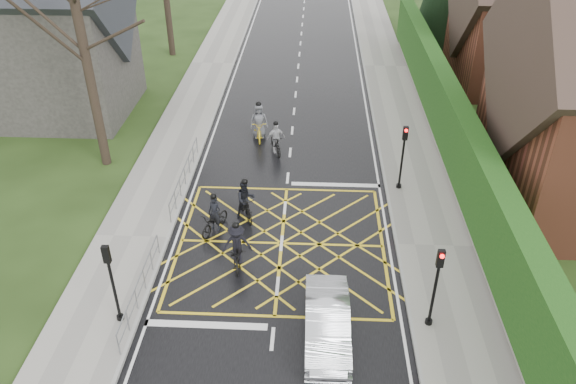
# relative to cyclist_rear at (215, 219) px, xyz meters

# --- Properties ---
(ground) EXTENTS (120.00, 120.00, 0.00)m
(ground) POSITION_rel_cyclist_rear_xyz_m (2.75, -0.75, -0.57)
(ground) COLOR black
(ground) RESTS_ON ground
(road) EXTENTS (9.00, 80.00, 0.01)m
(road) POSITION_rel_cyclist_rear_xyz_m (2.75, -0.75, -0.56)
(road) COLOR black
(road) RESTS_ON ground
(sidewalk_right) EXTENTS (3.00, 80.00, 0.15)m
(sidewalk_right) POSITION_rel_cyclist_rear_xyz_m (8.75, -0.75, -0.49)
(sidewalk_right) COLOR gray
(sidewalk_right) RESTS_ON ground
(sidewalk_left) EXTENTS (3.00, 80.00, 0.15)m
(sidewalk_left) POSITION_rel_cyclist_rear_xyz_m (-3.25, -0.75, -0.49)
(sidewalk_left) COLOR gray
(sidewalk_left) RESTS_ON ground
(stone_wall) EXTENTS (0.50, 38.00, 0.70)m
(stone_wall) POSITION_rel_cyclist_rear_xyz_m (10.50, 5.25, -0.22)
(stone_wall) COLOR slate
(stone_wall) RESTS_ON ground
(hedge) EXTENTS (0.90, 38.00, 2.80)m
(hedge) POSITION_rel_cyclist_rear_xyz_m (10.50, 5.25, 1.53)
(hedge) COLOR #10390F
(hedge) RESTS_ON stone_wall
(house_far) EXTENTS (9.80, 8.80, 10.30)m
(house_far) POSITION_rel_cyclist_rear_xyz_m (17.51, 17.25, 3.79)
(house_far) COLOR brown
(house_far) RESTS_ON ground
(church) EXTENTS (8.80, 7.80, 11.00)m
(church) POSITION_rel_cyclist_rear_xyz_m (-10.78, 11.25, 4.36)
(church) COLOR #2D2B28
(church) RESTS_ON ground
(railing_south) EXTENTS (0.05, 5.04, 1.03)m
(railing_south) POSITION_rel_cyclist_rear_xyz_m (-1.90, -4.25, 0.21)
(railing_south) COLOR slate
(railing_south) RESTS_ON ground
(railing_north) EXTENTS (0.05, 6.04, 1.03)m
(railing_north) POSITION_rel_cyclist_rear_xyz_m (-1.90, 3.25, 0.22)
(railing_north) COLOR slate
(railing_north) RESTS_ON ground
(traffic_light_ne) EXTENTS (0.24, 0.31, 3.21)m
(traffic_light_ne) POSITION_rel_cyclist_rear_xyz_m (7.85, 3.45, 1.10)
(traffic_light_ne) COLOR black
(traffic_light_ne) RESTS_ON ground
(traffic_light_se) EXTENTS (0.24, 0.31, 3.21)m
(traffic_light_se) POSITION_rel_cyclist_rear_xyz_m (7.85, -4.95, 1.10)
(traffic_light_se) COLOR black
(traffic_light_se) RESTS_ON ground
(traffic_light_sw) EXTENTS (0.24, 0.31, 3.21)m
(traffic_light_sw) POSITION_rel_cyclist_rear_xyz_m (-2.35, -5.24, 1.10)
(traffic_light_sw) COLOR black
(traffic_light_sw) RESTS_ON ground
(cyclist_rear) EXTENTS (1.31, 1.89, 1.75)m
(cyclist_rear) POSITION_rel_cyclist_rear_xyz_m (0.00, 0.00, 0.00)
(cyclist_rear) COLOR black
(cyclist_rear) RESTS_ON ground
(cyclist_back) EXTENTS (1.18, 1.91, 1.85)m
(cyclist_back) POSITION_rel_cyclist_rear_xyz_m (1.14, 1.03, 0.13)
(cyclist_back) COLOR black
(cyclist_back) RESTS_ON ground
(cyclist_mid) EXTENTS (1.19, 2.00, 1.87)m
(cyclist_mid) POSITION_rel_cyclist_rear_xyz_m (1.16, -2.03, 0.12)
(cyclist_mid) COLOR black
(cyclist_mid) RESTS_ON ground
(cyclist_front) EXTENTS (1.03, 1.79, 1.73)m
(cyclist_front) POSITION_rel_cyclist_rear_xyz_m (2.03, 6.75, 0.07)
(cyclist_front) COLOR black
(cyclist_front) RESTS_ON ground
(cyclist_lead) EXTENTS (1.02, 2.19, 2.05)m
(cyclist_lead) POSITION_rel_cyclist_rear_xyz_m (1.03, 8.34, 0.15)
(cyclist_lead) COLOR yellow
(cyclist_lead) RESTS_ON ground
(car) EXTENTS (1.47, 4.05, 1.33)m
(car) POSITION_rel_cyclist_rear_xyz_m (4.50, -5.59, 0.10)
(car) COLOR silver
(car) RESTS_ON ground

